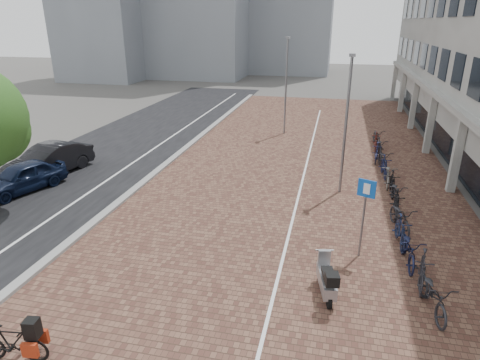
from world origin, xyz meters
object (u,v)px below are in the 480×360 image
(hero_bike, at_px, (12,342))
(scooter_front, at_px, (327,278))
(car_navy, at_px, (22,177))
(car_dark, at_px, (49,160))
(parking_sign, at_px, (365,205))

(hero_bike, height_order, scooter_front, hero_bike)
(car_navy, bearing_deg, car_dark, 113.67)
(parking_sign, bearing_deg, car_dark, -173.09)
(hero_bike, distance_m, scooter_front, 7.85)
(car_dark, distance_m, parking_sign, 15.46)
(scooter_front, distance_m, parking_sign, 2.80)
(hero_bike, xyz_separation_m, parking_sign, (7.73, 6.33, 1.32))
(parking_sign, bearing_deg, hero_bike, -116.87)
(car_dark, distance_m, scooter_front, 15.35)
(parking_sign, bearing_deg, car_navy, -165.36)
(car_navy, distance_m, scooter_front, 14.36)
(hero_bike, bearing_deg, parking_sign, -58.56)
(car_dark, bearing_deg, parking_sign, -4.73)
(hero_bike, xyz_separation_m, scooter_front, (6.74, 4.04, 0.04))
(car_dark, relative_size, parking_sign, 1.70)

